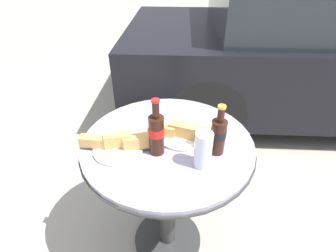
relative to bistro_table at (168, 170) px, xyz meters
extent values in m
plane|color=#A8A093|center=(0.00, 0.00, -0.57)|extent=(30.00, 30.00, 0.00)
cylinder|color=#333333|center=(0.00, 0.00, -0.56)|extent=(0.39, 0.39, 0.02)
cylinder|color=#333333|center=(0.00, 0.00, -0.20)|extent=(0.09, 0.09, 0.71)
cylinder|color=#333333|center=(0.00, 0.00, 0.15)|extent=(0.75, 0.75, 0.01)
cylinder|color=#9E93B2|center=(0.00, 0.00, 0.17)|extent=(0.74, 0.74, 0.02)
cylinder|color=#33190F|center=(0.20, -0.06, 0.25)|extent=(0.06, 0.06, 0.15)
cylinder|color=black|center=(0.20, -0.06, 0.27)|extent=(0.06, 0.06, 0.03)
cylinder|color=#33190F|center=(0.20, -0.06, 0.36)|extent=(0.03, 0.03, 0.06)
cylinder|color=gold|center=(0.20, -0.06, 0.39)|extent=(0.03, 0.03, 0.01)
cylinder|color=#33190F|center=(-0.04, -0.08, 0.26)|extent=(0.06, 0.06, 0.17)
cylinder|color=red|center=(-0.04, -0.08, 0.28)|extent=(0.06, 0.06, 0.04)
cylinder|color=#33190F|center=(-0.04, -0.08, 0.38)|extent=(0.03, 0.03, 0.07)
cylinder|color=red|center=(-0.04, -0.08, 0.42)|extent=(0.03, 0.03, 0.01)
cylinder|color=black|center=(0.14, -0.14, 0.24)|extent=(0.06, 0.06, 0.12)
cylinder|color=silver|center=(0.14, -0.14, 0.25)|extent=(0.07, 0.07, 0.15)
cylinder|color=silver|center=(0.06, 0.02, 0.18)|extent=(0.20, 0.20, 0.01)
cube|color=white|center=(0.06, 0.02, 0.19)|extent=(0.16, 0.16, 0.00)
cube|color=tan|center=(-0.03, 0.02, 0.21)|extent=(0.12, 0.05, 0.05)
cube|color=tan|center=(0.06, 0.02, 0.22)|extent=(0.12, 0.08, 0.06)
cube|color=tan|center=(0.14, 0.00, 0.22)|extent=(0.11, 0.05, 0.06)
cylinder|color=silver|center=(-0.20, -0.08, 0.18)|extent=(0.21, 0.21, 0.01)
cube|color=white|center=(-0.20, -0.08, 0.19)|extent=(0.19, 0.19, 0.00)
cube|color=tan|center=(-0.29, -0.07, 0.21)|extent=(0.14, 0.05, 0.04)
cube|color=tan|center=(-0.20, -0.07, 0.22)|extent=(0.11, 0.06, 0.06)
cube|color=tan|center=(-0.10, -0.06, 0.22)|extent=(0.15, 0.08, 0.05)
cube|color=black|center=(1.44, 1.68, -0.08)|extent=(3.80, 1.67, 0.65)
cube|color=#23282D|center=(1.25, 1.68, 0.45)|extent=(1.83, 1.47, 0.40)
cylinder|color=black|center=(0.27, 2.42, -0.26)|extent=(0.63, 0.20, 0.63)
cylinder|color=black|center=(0.27, 0.95, -0.26)|extent=(0.63, 0.20, 0.63)
camera|label=1|loc=(0.05, -0.89, 0.88)|focal=28.00mm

